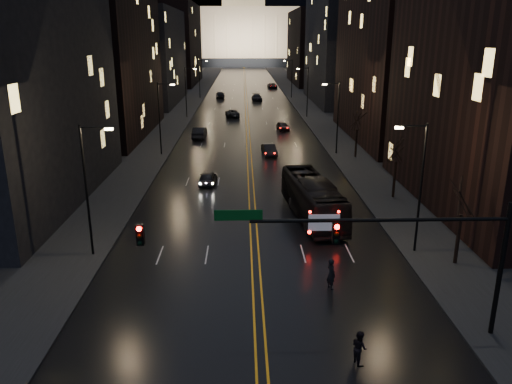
{
  "coord_description": "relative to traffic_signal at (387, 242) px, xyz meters",
  "views": [
    {
      "loc": [
        -0.76,
        -21.3,
        14.26
      ],
      "look_at": [
        0.09,
        11.01,
        4.15
      ],
      "focal_mm": 35.0,
      "sensor_mm": 36.0,
      "label": 1
    }
  ],
  "objects": [
    {
      "name": "center_line",
      "position": [
        -5.91,
        130.0,
        -5.08
      ],
      "size": [
        0.62,
        320.0,
        0.01
      ],
      "primitive_type": "cube",
      "color": "orange",
      "rests_on": "road"
    },
    {
      "name": "pedestrian_a",
      "position": [
        -1.57,
        5.0,
        -4.14
      ],
      "size": [
        0.69,
        0.82,
        1.92
      ],
      "primitive_type": "imported",
      "rotation": [
        0.0,
        0.0,
        1.97
      ],
      "color": "black",
      "rests_on": "ground"
    },
    {
      "name": "receding_car_a",
      "position": [
        -3.41,
        39.7,
        -4.41
      ],
      "size": [
        1.99,
        4.34,
        1.38
      ],
      "primitive_type": "imported",
      "rotation": [
        0.0,
        0.0,
        0.13
      ],
      "color": "black",
      "rests_on": "ground"
    },
    {
      "name": "traffic_signal",
      "position": [
        0.0,
        0.0,
        0.0
      ],
      "size": [
        17.29,
        0.45,
        7.0
      ],
      "color": "black",
      "rests_on": "ground"
    },
    {
      "name": "streetlamp_left_mid",
      "position": [
        -16.72,
        40.0,
        -0.02
      ],
      "size": [
        2.13,
        0.25,
        9.0
      ],
      "color": "black",
      "rests_on": "ground"
    },
    {
      "name": "oncoming_car_a",
      "position": [
        -10.24,
        27.03,
        -4.41
      ],
      "size": [
        1.87,
        4.14,
        1.38
      ],
      "primitive_type": "imported",
      "rotation": [
        0.0,
        0.0,
        3.08
      ],
      "color": "black",
      "rests_on": "ground"
    },
    {
      "name": "building_right_dist",
      "position": [
        15.09,
        140.0,
        5.9
      ],
      "size": [
        12.0,
        40.0,
        22.0
      ],
      "primitive_type": "cube",
      "color": "black",
      "rests_on": "ground"
    },
    {
      "name": "oncoming_car_d",
      "position": [
        -12.1,
        101.04,
        -4.37
      ],
      "size": [
        2.36,
        5.2,
        1.47
      ],
      "primitive_type": "imported",
      "rotation": [
        0.0,
        0.0,
        3.2
      ],
      "color": "black",
      "rests_on": "ground"
    },
    {
      "name": "building_left_dist",
      "position": [
        -26.91,
        140.0,
        6.9
      ],
      "size": [
        12.0,
        40.0,
        24.0
      ],
      "primitive_type": "cube",
      "color": "black",
      "rests_on": "ground"
    },
    {
      "name": "road",
      "position": [
        -5.91,
        130.0,
        -5.09
      ],
      "size": [
        20.0,
        320.0,
        0.02
      ],
      "primitive_type": "cube",
      "color": "black",
      "rests_on": "ground"
    },
    {
      "name": "building_left_near",
      "position": [
        -26.91,
        22.0,
        5.9
      ],
      "size": [
        12.0,
        28.0,
        22.0
      ],
      "primitive_type": "cube",
      "color": "black",
      "rests_on": "ground"
    },
    {
      "name": "streetlamp_left_near",
      "position": [
        -16.72,
        10.0,
        -0.02
      ],
      "size": [
        2.13,
        0.25,
        9.0
      ],
      "color": "black",
      "rests_on": "ground"
    },
    {
      "name": "streetlamp_right_near",
      "position": [
        4.91,
        10.0,
        -0.02
      ],
      "size": [
        2.13,
        0.25,
        9.0
      ],
      "color": "black",
      "rests_on": "ground"
    },
    {
      "name": "tree_right_far",
      "position": [
        7.09,
        38.0,
        -0.58
      ],
      "size": [
        2.4,
        2.4,
        6.65
      ],
      "color": "black",
      "rests_on": "ground"
    },
    {
      "name": "streetlamp_left_far",
      "position": [
        -16.72,
        70.0,
        -0.02
      ],
      "size": [
        2.13,
        0.25,
        9.0
      ],
      "color": "black",
      "rests_on": "ground"
    },
    {
      "name": "bus",
      "position": [
        -1.04,
        17.23,
        -3.46
      ],
      "size": [
        4.22,
        12.06,
        3.29
      ],
      "primitive_type": "imported",
      "rotation": [
        0.0,
        0.0,
        0.13
      ],
      "color": "black",
      "rests_on": "ground"
    },
    {
      "name": "building_left_far",
      "position": [
        -26.91,
        92.0,
        4.9
      ],
      "size": [
        12.0,
        34.0,
        20.0
      ],
      "primitive_type": "cube",
      "color": "black",
      "rests_on": "ground"
    },
    {
      "name": "oncoming_car_c",
      "position": [
        -8.6,
        71.06,
        -4.39
      ],
      "size": [
        2.87,
        5.32,
        1.42
      ],
      "primitive_type": "imported",
      "rotation": [
        0.0,
        0.0,
        3.25
      ],
      "color": "black",
      "rests_on": "ground"
    },
    {
      "name": "building_right_mid",
      "position": [
        15.09,
        92.0,
        7.9
      ],
      "size": [
        12.0,
        34.0,
        26.0
      ],
      "primitive_type": "cube",
      "color": "black",
      "rests_on": "ground"
    },
    {
      "name": "streetlamp_left_dist",
      "position": [
        -16.72,
        100.0,
        -0.02
      ],
      "size": [
        2.13,
        0.25,
        9.0
      ],
      "color": "black",
      "rests_on": "ground"
    },
    {
      "name": "sidewalk_left",
      "position": [
        -19.91,
        130.0,
        -5.02
      ],
      "size": [
        8.0,
        320.0,
        0.16
      ],
      "primitive_type": "cube",
      "color": "black",
      "rests_on": "ground"
    },
    {
      "name": "pedestrian_b",
      "position": [
        -1.47,
        -2.0,
        -4.29
      ],
      "size": [
        0.65,
        0.89,
        1.64
      ],
      "primitive_type": "imported",
      "rotation": [
        0.0,
        0.0,
        1.87
      ],
      "color": "black",
      "rests_on": "ground"
    },
    {
      "name": "receding_car_c",
      "position": [
        -3.41,
        94.71,
        -4.33
      ],
      "size": [
        2.49,
        5.46,
        1.55
      ],
      "primitive_type": "imported",
      "rotation": [
        0.0,
        0.0,
        0.06
      ],
      "color": "black",
      "rests_on": "ground"
    },
    {
      "name": "receding_car_b",
      "position": [
        -0.34,
        56.98,
        -4.43
      ],
      "size": [
        2.07,
        4.1,
        1.34
      ],
      "primitive_type": "imported",
      "rotation": [
        0.0,
        0.0,
        0.13
      ],
      "color": "black",
      "rests_on": "ground"
    },
    {
      "name": "ground",
      "position": [
        -5.91,
        0.0,
        -5.1
      ],
      "size": [
        900.0,
        900.0,
        0.0
      ],
      "primitive_type": "plane",
      "color": "black",
      "rests_on": "ground"
    },
    {
      "name": "oncoming_car_b",
      "position": [
        -13.02,
        51.08,
        -4.28
      ],
      "size": [
        1.93,
        5.06,
        1.65
      ],
      "primitive_type": "imported",
      "rotation": [
        0.0,
        0.0,
        3.1
      ],
      "color": "black",
      "rests_on": "ground"
    },
    {
      "name": "streetlamp_right_mid",
      "position": [
        4.91,
        40.0,
        -0.02
      ],
      "size": [
        2.13,
        0.25,
        9.0
      ],
      "color": "black",
      "rests_on": "ground"
    },
    {
      "name": "building_left_mid",
      "position": [
        -26.91,
        54.0,
        8.9
      ],
      "size": [
        12.0,
        30.0,
        28.0
      ],
      "primitive_type": "cube",
      "color": "black",
      "rests_on": "ground"
    },
    {
      "name": "streetlamp_right_dist",
      "position": [
        4.91,
        100.0,
        -0.02
      ],
      "size": [
        2.13,
        0.25,
        9.0
      ],
      "color": "black",
      "rests_on": "ground"
    },
    {
      "name": "streetlamp_right_far",
      "position": [
        4.91,
        70.0,
        -0.02
      ],
      "size": [
        2.13,
        0.25,
        9.0
      ],
      "color": "black",
      "rests_on": "ground"
    },
    {
      "name": "sidewalk_right",
      "position": [
        8.09,
        130.0,
        -5.02
      ],
      "size": [
        8.0,
        320.0,
        0.16
      ],
      "primitive_type": "cube",
      "color": "black",
      "rests_on": "ground"
    },
    {
      "name": "capitol",
      "position": [
        -5.91,
        250.0,
        12.05
      ],
      "size": [
        90.0,
        50.0,
        58.5
      ],
      "color": "black",
      "rests_on": "ground"
    },
    {
      "name": "tree_right_mid",
      "position": [
        7.09,
        22.0,
        -0.58
      ],
      "size": [
        2.4,
        2.4,
        6.65
      ],
      "color": "black",
      "rests_on": "ground"
    },
    {
      "name": "receding_car_d",
      "position": [
        1.92,
        124.51,
        -4.38
      ],
      "size": [
        2.79,
        5.39,
        1.45
      ],
      "primitive_type": "imported",
      "rotation": [
        0.0,
        0.0,
        0.07
      ],
      "color": "black",
      "rests_on": "ground"
    },
    {
      "name": "building_right_near",
      "position": [
        15.09,
        20.0,
        6.9
      ],
      "size": [
        12.0,
        26.0,
        24.0
      ],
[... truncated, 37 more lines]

